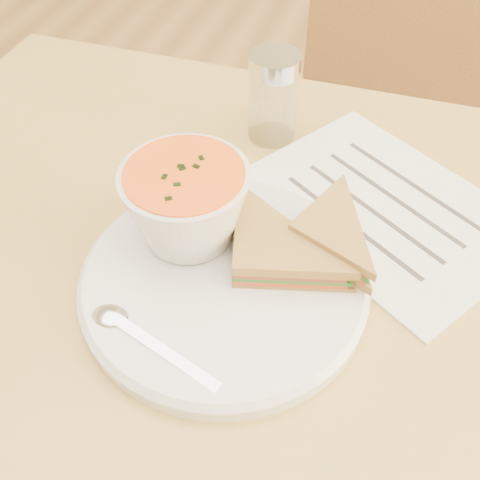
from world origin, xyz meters
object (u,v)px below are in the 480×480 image
at_px(soup_bowl, 187,208).
at_px(plate, 224,281).
at_px(dining_table, 257,413).
at_px(chair_far, 364,157).
at_px(condiment_shaker, 273,98).

bearing_deg(soup_bowl, plate, -37.22).
relative_size(dining_table, chair_far, 1.09).
xyz_separation_m(dining_table, condiment_shaker, (-0.05, 0.20, 0.43)).
xyz_separation_m(chair_far, soup_bowl, (-0.14, -0.58, 0.35)).
xyz_separation_m(chair_far, condiment_shaker, (-0.11, -0.37, 0.35)).
relative_size(dining_table, condiment_shaker, 8.93).
bearing_deg(chair_far, soup_bowl, 83.44).
bearing_deg(dining_table, plate, -120.96).
relative_size(dining_table, plate, 3.55).
bearing_deg(condiment_shaker, plate, -85.26).
xyz_separation_m(plate, condiment_shaker, (-0.02, 0.25, 0.05)).
xyz_separation_m(dining_table, chair_far, (0.07, 0.57, 0.08)).
distance_m(dining_table, plate, 0.39).
bearing_deg(plate, condiment_shaker, 94.74).
height_order(chair_far, plate, chair_far).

